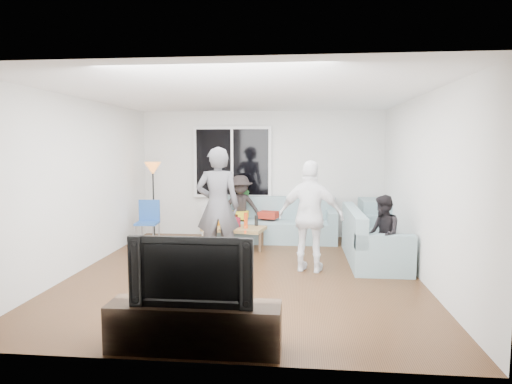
# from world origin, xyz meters

# --- Properties ---
(floor) EXTENTS (5.00, 5.50, 0.04)m
(floor) POSITION_xyz_m (0.00, 0.00, -0.02)
(floor) COLOR #56351C
(floor) RESTS_ON ground
(ceiling) EXTENTS (5.00, 5.50, 0.04)m
(ceiling) POSITION_xyz_m (0.00, 0.00, 2.62)
(ceiling) COLOR white
(ceiling) RESTS_ON ground
(wall_back) EXTENTS (5.00, 0.04, 2.60)m
(wall_back) POSITION_xyz_m (0.00, 2.77, 1.30)
(wall_back) COLOR silver
(wall_back) RESTS_ON ground
(wall_front) EXTENTS (5.00, 0.04, 2.60)m
(wall_front) POSITION_xyz_m (0.00, -2.77, 1.30)
(wall_front) COLOR silver
(wall_front) RESTS_ON ground
(wall_left) EXTENTS (0.04, 5.50, 2.60)m
(wall_left) POSITION_xyz_m (-2.52, 0.00, 1.30)
(wall_left) COLOR silver
(wall_left) RESTS_ON ground
(wall_right) EXTENTS (0.04, 5.50, 2.60)m
(wall_right) POSITION_xyz_m (2.52, 0.00, 1.30)
(wall_right) COLOR silver
(wall_right) RESTS_ON ground
(window_frame) EXTENTS (1.62, 0.06, 1.47)m
(window_frame) POSITION_xyz_m (-0.60, 2.69, 1.55)
(window_frame) COLOR white
(window_frame) RESTS_ON wall_back
(window_glass) EXTENTS (1.50, 0.02, 1.35)m
(window_glass) POSITION_xyz_m (-0.60, 2.65, 1.55)
(window_glass) COLOR black
(window_glass) RESTS_ON window_frame
(window_mullion) EXTENTS (0.05, 0.03, 1.35)m
(window_mullion) POSITION_xyz_m (-0.60, 2.64, 1.55)
(window_mullion) COLOR white
(window_mullion) RESTS_ON window_frame
(radiator) EXTENTS (1.30, 0.12, 0.62)m
(radiator) POSITION_xyz_m (-0.60, 2.65, 0.31)
(radiator) COLOR silver
(radiator) RESTS_ON floor
(potted_plant) EXTENTS (0.23, 0.19, 0.37)m
(potted_plant) POSITION_xyz_m (-0.34, 2.62, 0.80)
(potted_plant) COLOR #26612A
(potted_plant) RESTS_ON radiator
(vase) EXTENTS (0.23, 0.23, 0.18)m
(vase) POSITION_xyz_m (-0.68, 2.62, 0.71)
(vase) COLOR white
(vase) RESTS_ON radiator
(sofa_back_section) EXTENTS (2.30, 0.85, 0.85)m
(sofa_back_section) POSITION_xyz_m (0.37, 2.27, 0.42)
(sofa_back_section) COLOR gray
(sofa_back_section) RESTS_ON floor
(sofa_right_section) EXTENTS (2.00, 0.85, 0.85)m
(sofa_right_section) POSITION_xyz_m (2.02, 0.90, 0.42)
(sofa_right_section) COLOR gray
(sofa_right_section) RESTS_ON floor
(sofa_corner) EXTENTS (0.85, 0.85, 0.85)m
(sofa_corner) POSITION_xyz_m (2.40, 2.27, 0.42)
(sofa_corner) COLOR gray
(sofa_corner) RESTS_ON floor
(cushion_yellow) EXTENTS (0.40, 0.34, 0.14)m
(cushion_yellow) POSITION_xyz_m (-0.42, 2.25, 0.51)
(cushion_yellow) COLOR yellow
(cushion_yellow) RESTS_ON sofa_back_section
(cushion_red) EXTENTS (0.42, 0.38, 0.13)m
(cushion_red) POSITION_xyz_m (0.18, 2.33, 0.51)
(cushion_red) COLOR maroon
(cushion_red) RESTS_ON sofa_back_section
(coffee_table) EXTENTS (1.20, 0.80, 0.40)m
(coffee_table) POSITION_xyz_m (-0.40, 1.54, 0.20)
(coffee_table) COLOR #A5834F
(coffee_table) RESTS_ON floor
(pitcher) EXTENTS (0.17, 0.17, 0.17)m
(pitcher) POSITION_xyz_m (-0.37, 1.55, 0.49)
(pitcher) COLOR maroon
(pitcher) RESTS_ON coffee_table
(side_chair) EXTENTS (0.43, 0.43, 0.86)m
(side_chair) POSITION_xyz_m (-2.05, 1.55, 0.43)
(side_chair) COLOR #2551A1
(side_chair) RESTS_ON floor
(floor_lamp) EXTENTS (0.32, 0.32, 1.56)m
(floor_lamp) POSITION_xyz_m (-2.05, 1.94, 0.78)
(floor_lamp) COLOR orange
(floor_lamp) RESTS_ON floor
(player_left) EXTENTS (0.73, 0.52, 1.87)m
(player_left) POSITION_xyz_m (-0.49, 0.44, 0.93)
(player_left) COLOR #4B4A4F
(player_left) RESTS_ON floor
(player_right) EXTENTS (1.04, 0.61, 1.67)m
(player_right) POSITION_xyz_m (0.97, 0.18, 0.83)
(player_right) COLOR white
(player_right) RESTS_ON floor
(spectator_right) EXTENTS (0.47, 0.59, 1.17)m
(spectator_right) POSITION_xyz_m (2.02, 0.18, 0.58)
(spectator_right) COLOR black
(spectator_right) RESTS_ON floor
(spectator_back) EXTENTS (0.92, 0.63, 1.30)m
(spectator_back) POSITION_xyz_m (-0.38, 2.30, 0.65)
(spectator_back) COLOR black
(spectator_back) RESTS_ON floor
(tv_console) EXTENTS (1.60, 0.40, 0.44)m
(tv_console) POSITION_xyz_m (-0.17, -2.50, 0.22)
(tv_console) COLOR #35281A
(tv_console) RESTS_ON floor
(television) EXTENTS (1.12, 0.15, 0.65)m
(television) POSITION_xyz_m (-0.17, -2.50, 0.76)
(television) COLOR black
(television) RESTS_ON tv_console
(bottle_d) EXTENTS (0.07, 0.07, 0.28)m
(bottle_d) POSITION_xyz_m (-0.17, 1.43, 0.54)
(bottle_d) COLOR #F14A15
(bottle_d) RESTS_ON coffee_table
(bottle_e) EXTENTS (0.07, 0.07, 0.20)m
(bottle_e) POSITION_xyz_m (-0.00, 1.71, 0.50)
(bottle_e) COLOR black
(bottle_e) RESTS_ON coffee_table
(bottle_c) EXTENTS (0.07, 0.07, 0.21)m
(bottle_c) POSITION_xyz_m (-0.38, 1.66, 0.50)
(bottle_c) COLOR black
(bottle_c) RESTS_ON coffee_table
(bottle_a) EXTENTS (0.07, 0.07, 0.22)m
(bottle_a) POSITION_xyz_m (-0.71, 1.67, 0.51)
(bottle_a) COLOR #B9670A
(bottle_a) RESTS_ON coffee_table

